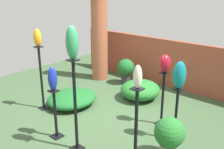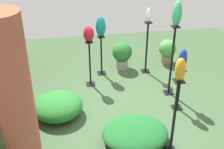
{
  "view_description": "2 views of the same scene",
  "coord_description": "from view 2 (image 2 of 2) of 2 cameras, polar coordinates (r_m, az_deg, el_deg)",
  "views": [
    {
      "loc": [
        3.51,
        -3.64,
        2.64
      ],
      "look_at": [
        0.02,
        0.28,
        0.84
      ],
      "focal_mm": 42.0,
      "sensor_mm": 36.0,
      "label": 1
    },
    {
      "loc": [
        -4.97,
        0.94,
        3.86
      ],
      "look_at": [
        0.05,
        0.16,
        0.87
      ],
      "focal_mm": 50.0,
      "sensor_mm": 36.0,
      "label": 2
    }
  ],
  "objects": [
    {
      "name": "potted_plant_front_right",
      "position": [
        8.13,
        10.08,
        4.47
      ],
      "size": [
        0.45,
        0.45,
        0.63
      ],
      "color": "#936B4C",
      "rests_on": "ground"
    },
    {
      "name": "potted_plant_mid_right",
      "position": [
        5.46,
        -16.06,
        -10.0
      ],
      "size": [
        0.47,
        0.47,
        0.71
      ],
      "color": "#2D2D33",
      "rests_on": "ground"
    },
    {
      "name": "art_vase_ivory",
      "position": [
        7.19,
        6.73,
        10.74
      ],
      "size": [
        0.12,
        0.12,
        0.34
      ],
      "primitive_type": "ellipsoid",
      "color": "beige",
      "rests_on": "pedestal_ivory"
    },
    {
      "name": "foliage_bed_east",
      "position": [
        5.63,
        4.27,
        -10.71
      ],
      "size": [
        1.04,
        1.18,
        0.33
      ],
      "primitive_type": "ellipsoid",
      "color": "#195923",
      "rests_on": "ground"
    },
    {
      "name": "pedestal_jade",
      "position": [
        6.68,
        10.82,
        1.93
      ],
      "size": [
        0.2,
        0.2,
        1.57
      ],
      "color": "black",
      "rests_on": "ground"
    },
    {
      "name": "potted_plant_front_left",
      "position": [
        7.71,
        1.86,
        3.82
      ],
      "size": [
        0.49,
        0.49,
        0.7
      ],
      "color": "gray",
      "rests_on": "ground"
    },
    {
      "name": "art_vase_ruby",
      "position": [
        6.67,
        -4.29,
        7.4
      ],
      "size": [
        0.22,
        0.23,
        0.35
      ],
      "primitive_type": "ellipsoid",
      "color": "maroon",
      "rests_on": "pedestal_ruby"
    },
    {
      "name": "pedestal_ruby",
      "position": [
        7.0,
        -4.05,
        1.63
      ],
      "size": [
        0.2,
        0.2,
        1.09
      ],
      "color": "black",
      "rests_on": "ground"
    },
    {
      "name": "pedestal_teal",
      "position": [
        7.46,
        -1.96,
        3.18
      ],
      "size": [
        0.2,
        0.2,
        0.98
      ],
      "color": "black",
      "rests_on": "ground"
    },
    {
      "name": "art_vase_teal",
      "position": [
        7.14,
        -2.07,
        8.73
      ],
      "size": [
        0.21,
        0.23,
        0.48
      ],
      "primitive_type": "ellipsoid",
      "color": "#0F727A",
      "rests_on": "pedestal_teal"
    },
    {
      "name": "pedestal_ivory",
      "position": [
        7.52,
        6.34,
        4.52
      ],
      "size": [
        0.2,
        0.2,
        1.29
      ],
      "color": "black",
      "rests_on": "ground"
    },
    {
      "name": "art_vase_amber",
      "position": [
        4.67,
        12.39,
        0.89
      ],
      "size": [
        0.17,
        0.16,
        0.38
      ],
      "primitive_type": "ellipsoid",
      "color": "orange",
      "rests_on": "pedestal_amber"
    },
    {
      "name": "pedestal_amber",
      "position": [
        5.2,
        11.23,
        -8.28
      ],
      "size": [
        0.2,
        0.2,
        1.42
      ],
      "color": "black",
      "rests_on": "ground"
    },
    {
      "name": "pedestal_cobalt",
      "position": [
        6.39,
        12.11,
        -3.0
      ],
      "size": [
        0.2,
        0.2,
        0.91
      ],
      "color": "black",
      "rests_on": "ground"
    },
    {
      "name": "brick_pillar",
      "position": [
        4.19,
        -16.78,
        -7.27
      ],
      "size": [
        0.46,
        0.46,
        2.78
      ],
      "primitive_type": "cylinder",
      "color": "#9E5138",
      "rests_on": "ground"
    },
    {
      "name": "art_vase_cobalt",
      "position": [
        6.03,
        12.84,
        2.7
      ],
      "size": [
        0.15,
        0.16,
        0.43
      ],
      "primitive_type": "ellipsoid",
      "color": "#192D9E",
      "rests_on": "pedestal_cobalt"
    },
    {
      "name": "art_vase_jade",
      "position": [
        6.24,
        11.8,
        10.82
      ],
      "size": [
        0.19,
        0.19,
        0.51
      ],
      "primitive_type": "ellipsoid",
      "color": "#2D9356",
      "rests_on": "pedestal_jade"
    },
    {
      "name": "foliage_bed_west",
      "position": [
        6.24,
        -9.91,
        -5.72
      ],
      "size": [
        0.94,
        0.98,
        0.45
      ],
      "primitive_type": "ellipsoid",
      "color": "#236B28",
      "rests_on": "ground"
    },
    {
      "name": "ground_plane",
      "position": [
        6.36,
        1.47,
        -6.91
      ],
      "size": [
        8.0,
        8.0,
        0.0
      ],
      "primitive_type": "plane",
      "color": "#385133"
    }
  ]
}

